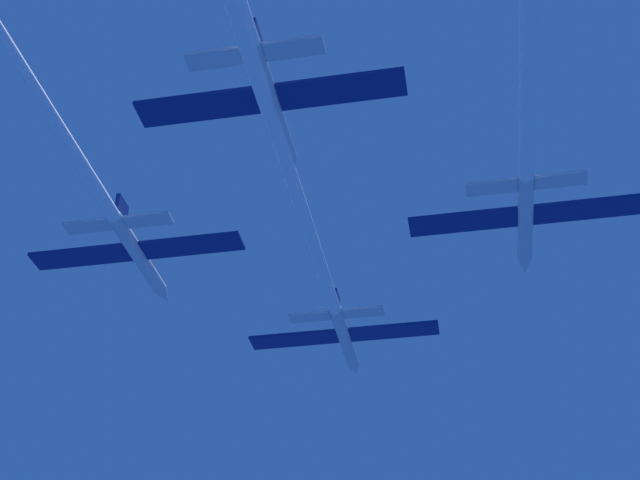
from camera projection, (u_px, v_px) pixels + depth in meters
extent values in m
cylinder|color=silver|center=(345.00, 338.00, 97.15)|extent=(1.38, 12.58, 1.38)
cone|color=silver|center=(355.00, 369.00, 103.40)|extent=(1.36, 2.77, 1.36)
ellipsoid|color=black|center=(348.00, 345.00, 99.74)|extent=(0.97, 2.52, 0.69)
cube|color=navy|center=(294.00, 340.00, 97.44)|extent=(9.56, 2.77, 0.30)
cube|color=navy|center=(394.00, 331.00, 95.84)|extent=(9.56, 2.77, 0.30)
cube|color=navy|center=(337.00, 302.00, 94.01)|extent=(0.36, 2.26, 2.01)
cube|color=silver|center=(310.00, 317.00, 93.27)|extent=(4.30, 1.66, 0.30)
cube|color=silver|center=(364.00, 312.00, 92.44)|extent=(4.30, 1.66, 0.30)
cylinder|color=white|center=(295.00, 188.00, 75.07)|extent=(1.25, 41.70, 1.25)
cylinder|color=silver|center=(138.00, 255.00, 84.55)|extent=(1.38, 12.58, 1.38)
cone|color=silver|center=(164.00, 296.00, 90.79)|extent=(1.36, 2.77, 1.36)
ellipsoid|color=black|center=(149.00, 265.00, 87.13)|extent=(0.97, 2.52, 0.69)
cube|color=navy|center=(81.00, 257.00, 84.84)|extent=(9.56, 2.77, 0.30)
cube|color=navy|center=(192.00, 245.00, 83.23)|extent=(9.56, 2.77, 0.30)
cube|color=navy|center=(121.00, 209.00, 81.41)|extent=(0.36, 2.26, 2.01)
cube|color=silver|center=(88.00, 226.00, 80.66)|extent=(4.30, 1.66, 0.30)
cube|color=silver|center=(148.00, 220.00, 79.83)|extent=(4.30, 1.66, 0.30)
cylinder|color=silver|center=(525.00, 220.00, 79.16)|extent=(1.38, 12.58, 1.38)
cone|color=silver|center=(525.00, 266.00, 85.41)|extent=(1.36, 2.77, 1.36)
ellipsoid|color=black|center=(524.00, 232.00, 81.74)|extent=(0.97, 2.52, 0.69)
cube|color=navy|center=(463.00, 222.00, 79.45)|extent=(9.56, 2.77, 0.30)
cube|color=navy|center=(589.00, 209.00, 77.85)|extent=(9.56, 2.77, 0.30)
cube|color=navy|center=(523.00, 170.00, 76.02)|extent=(0.36, 2.26, 2.01)
cube|color=silver|center=(492.00, 187.00, 75.28)|extent=(4.30, 1.66, 0.30)
cube|color=silver|center=(561.00, 180.00, 74.44)|extent=(4.30, 1.66, 0.30)
cylinder|color=silver|center=(271.00, 104.00, 67.40)|extent=(1.38, 12.58, 1.38)
cone|color=silver|center=(292.00, 167.00, 73.65)|extent=(1.36, 2.77, 1.36)
ellipsoid|color=black|center=(279.00, 122.00, 69.99)|extent=(0.97, 2.52, 0.69)
cube|color=navy|center=(199.00, 107.00, 67.69)|extent=(9.56, 2.77, 0.30)
cube|color=navy|center=(342.00, 89.00, 66.09)|extent=(9.56, 2.77, 0.30)
cube|color=navy|center=(257.00, 39.00, 64.26)|extent=(0.36, 2.26, 2.01)
cube|color=silver|center=(216.00, 59.00, 63.52)|extent=(4.30, 1.66, 0.30)
cube|color=silver|center=(294.00, 48.00, 62.69)|extent=(4.30, 1.66, 0.30)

